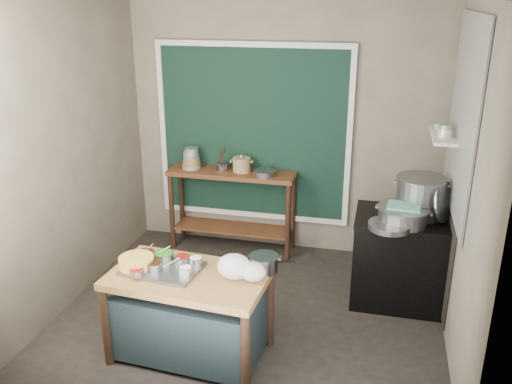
% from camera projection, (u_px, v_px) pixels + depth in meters
% --- Properties ---
extents(floor, '(3.50, 3.00, 0.02)m').
position_uv_depth(floor, '(252.00, 312.00, 5.16)').
color(floor, '#29241F').
rests_on(floor, ground).
extents(back_wall, '(3.50, 0.02, 2.80)m').
position_uv_depth(back_wall, '(284.00, 130.00, 6.05)').
color(back_wall, '#776D5B').
rests_on(back_wall, floor).
extents(left_wall, '(0.02, 3.00, 2.80)m').
position_uv_depth(left_wall, '(69.00, 157.00, 5.06)').
color(left_wall, '#776D5B').
rests_on(left_wall, floor).
extents(right_wall, '(0.02, 3.00, 2.80)m').
position_uv_depth(right_wall, '(467.00, 187.00, 4.28)').
color(right_wall, '#776D5B').
rests_on(right_wall, floor).
extents(curtain_panel, '(2.10, 0.02, 1.90)m').
position_uv_depth(curtain_panel, '(253.00, 134.00, 6.10)').
color(curtain_panel, black).
rests_on(curtain_panel, back_wall).
extents(curtain_frame, '(2.22, 0.03, 2.02)m').
position_uv_depth(curtain_frame, '(253.00, 134.00, 6.09)').
color(curtain_frame, beige).
rests_on(curtain_frame, back_wall).
extents(tile_panel, '(0.02, 1.70, 1.70)m').
position_uv_depth(tile_panel, '(463.00, 116.00, 4.63)').
color(tile_panel, '#B2B2AA').
rests_on(tile_panel, right_wall).
extents(soot_patch, '(0.01, 1.30, 1.30)m').
position_uv_depth(soot_patch, '(446.00, 234.00, 5.12)').
color(soot_patch, black).
rests_on(soot_patch, right_wall).
extents(wall_shelf, '(0.22, 0.70, 0.03)m').
position_uv_depth(wall_shelf, '(444.00, 136.00, 5.02)').
color(wall_shelf, beige).
rests_on(wall_shelf, right_wall).
extents(prep_table, '(1.30, 0.81, 0.75)m').
position_uv_depth(prep_table, '(190.00, 315.00, 4.41)').
color(prep_table, brown).
rests_on(prep_table, floor).
extents(back_counter, '(1.45, 0.40, 0.95)m').
position_uv_depth(back_counter, '(232.00, 210.00, 6.28)').
color(back_counter, '#512C17').
rests_on(back_counter, floor).
extents(stove_block, '(0.90, 0.68, 0.85)m').
position_uv_depth(stove_block, '(401.00, 260.00, 5.21)').
color(stove_block, black).
rests_on(stove_block, floor).
extents(stove_top, '(0.92, 0.69, 0.03)m').
position_uv_depth(stove_top, '(406.00, 218.00, 5.06)').
color(stove_top, black).
rests_on(stove_top, stove_block).
extents(condiment_tray, '(0.64, 0.49, 0.03)m').
position_uv_depth(condiment_tray, '(163.00, 268.00, 4.34)').
color(condiment_tray, gray).
rests_on(condiment_tray, prep_table).
extents(condiment_bowls, '(0.56, 0.43, 0.07)m').
position_uv_depth(condiment_bowls, '(160.00, 261.00, 4.37)').
color(condiment_bowls, gray).
rests_on(condiment_bowls, condiment_tray).
extents(yellow_basin, '(0.34, 0.34, 0.11)m').
position_uv_depth(yellow_basin, '(137.00, 263.00, 4.34)').
color(yellow_basin, '#BE7837').
rests_on(yellow_basin, prep_table).
extents(saucepan, '(0.29, 0.29, 0.13)m').
position_uv_depth(saucepan, '(264.00, 263.00, 4.32)').
color(saucepan, gray).
rests_on(saucepan, prep_table).
extents(plastic_bag_a, '(0.31, 0.28, 0.20)m').
position_uv_depth(plastic_bag_a, '(234.00, 267.00, 4.19)').
color(plastic_bag_a, white).
rests_on(plastic_bag_a, prep_table).
extents(plastic_bag_b, '(0.25, 0.23, 0.15)m').
position_uv_depth(plastic_bag_b, '(253.00, 272.00, 4.16)').
color(plastic_bag_b, white).
rests_on(plastic_bag_b, prep_table).
extents(bowl_stack, '(0.21, 0.21, 0.24)m').
position_uv_depth(bowl_stack, '(191.00, 159.00, 6.18)').
color(bowl_stack, tan).
rests_on(bowl_stack, back_counter).
extents(utensil_cup, '(0.15, 0.15, 0.08)m').
position_uv_depth(utensil_cup, '(222.00, 166.00, 6.14)').
color(utensil_cup, gray).
rests_on(utensil_cup, back_counter).
extents(ceramic_crock, '(0.24, 0.24, 0.14)m').
position_uv_depth(ceramic_crock, '(242.00, 165.00, 6.08)').
color(ceramic_crock, '#8E734D').
rests_on(ceramic_crock, back_counter).
extents(wide_bowl, '(0.28, 0.28, 0.06)m').
position_uv_depth(wide_bowl, '(264.00, 173.00, 5.95)').
color(wide_bowl, gray).
rests_on(wide_bowl, back_counter).
extents(stock_pot, '(0.49, 0.49, 0.37)m').
position_uv_depth(stock_pot, '(420.00, 196.00, 5.03)').
color(stock_pot, gray).
rests_on(stock_pot, stove_top).
extents(pot_lid, '(0.25, 0.39, 0.38)m').
position_uv_depth(pot_lid, '(443.00, 202.00, 4.89)').
color(pot_lid, gray).
rests_on(pot_lid, stove_top).
extents(steamer, '(0.54, 0.54, 0.15)m').
position_uv_depth(steamer, '(403.00, 215.00, 4.88)').
color(steamer, gray).
rests_on(steamer, stove_top).
extents(green_cloth, '(0.30, 0.24, 0.02)m').
position_uv_depth(green_cloth, '(404.00, 206.00, 4.85)').
color(green_cloth, '#5EA993').
rests_on(green_cloth, steamer).
extents(shallow_pan, '(0.39, 0.39, 0.05)m').
position_uv_depth(shallow_pan, '(390.00, 226.00, 4.79)').
color(shallow_pan, gray).
rests_on(shallow_pan, stove_top).
extents(shelf_bowl_stack, '(0.14, 0.14, 0.11)m').
position_uv_depth(shelf_bowl_stack, '(446.00, 131.00, 4.89)').
color(shelf_bowl_stack, silver).
rests_on(shelf_bowl_stack, wall_shelf).
extents(shelf_bowl_green, '(0.21, 0.21, 0.06)m').
position_uv_depth(shelf_bowl_green, '(443.00, 126.00, 5.18)').
color(shelf_bowl_green, gray).
rests_on(shelf_bowl_green, wall_shelf).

